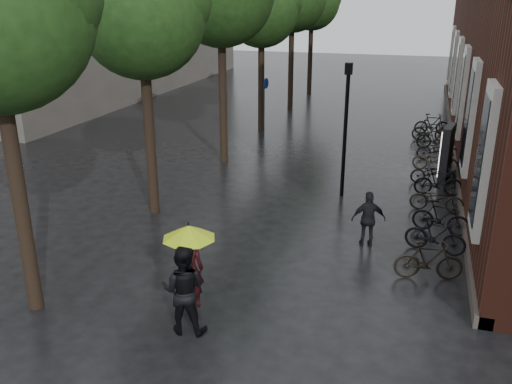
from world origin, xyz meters
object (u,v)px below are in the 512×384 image
at_px(ad_lightbox, 446,153).
at_px(lamp_post, 346,118).
at_px(person_burgundy, 189,269).
at_px(parked_bicycles, 435,168).
at_px(pedestrian_walking, 368,219).
at_px(person_black, 184,289).

distance_m(ad_lightbox, lamp_post, 4.87).
height_order(person_burgundy, ad_lightbox, ad_lightbox).
height_order(person_burgundy, parked_bicycles, person_burgundy).
relative_size(parked_bicycles, ad_lightbox, 7.85).
bearing_deg(person_burgundy, pedestrian_walking, -150.57).
height_order(pedestrian_walking, parked_bicycles, pedestrian_walking).
xyz_separation_m(pedestrian_walking, ad_lightbox, (2.17, 6.78, 0.25)).
bearing_deg(lamp_post, parked_bicycles, 41.90).
xyz_separation_m(person_burgundy, lamp_post, (2.20, 8.18, 1.88)).
height_order(person_burgundy, pedestrian_walking, person_burgundy).
bearing_deg(person_black, person_burgundy, -81.01).
bearing_deg(person_burgundy, parked_bicycles, -137.70).
distance_m(person_black, ad_lightbox, 13.21).
bearing_deg(person_burgundy, lamp_post, -126.94).
height_order(person_black, pedestrian_walking, person_black).
bearing_deg(pedestrian_walking, parked_bicycles, -120.21).
distance_m(person_burgundy, person_black, 0.98).
xyz_separation_m(pedestrian_walking, lamp_post, (-1.29, 3.82, 1.99)).
bearing_deg(parked_bicycles, ad_lightbox, 25.86).
relative_size(person_black, parked_bicycles, 0.12).
xyz_separation_m(person_black, pedestrian_walking, (3.20, 5.29, -0.17)).
bearing_deg(lamp_post, pedestrian_walking, -71.36).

